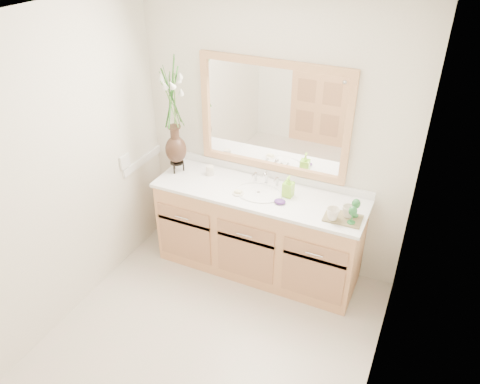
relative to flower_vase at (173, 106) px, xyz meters
The scene contains 22 objects.
floor 1.97m from the flower_vase, 51.68° to the right, with size 2.60×2.60×0.00m, color beige.
ceiling 1.63m from the flower_vase, 51.68° to the right, with size 2.40×2.60×0.02m, color white.
wall_back 0.90m from the flower_vase, 17.74° to the left, with size 2.40×0.02×2.40m, color white.
wall_front 2.49m from the flower_vase, 70.67° to the right, with size 2.40×0.02×2.40m, color white.
wall_left 1.13m from the flower_vase, 110.11° to the right, with size 0.02×2.60×2.40m, color white.
wall_right 2.29m from the flower_vase, 27.19° to the right, with size 0.02×2.60×2.40m, color white.
vanity 1.34m from the flower_vase, ahead, with size 1.80×0.55×0.80m.
counter 1.04m from the flower_vase, ahead, with size 1.84×0.57×0.03m, color white.
sink 1.07m from the flower_vase, ahead, with size 0.38×0.34×0.23m.
mirror 0.86m from the flower_vase, 16.34° to the left, with size 1.32×0.04×0.97m.
switch_plate 0.66m from the flower_vase, 143.31° to the right, with size 0.02×0.12×0.12m, color white.
door 2.42m from the flower_vase, 77.38° to the right, with size 0.80×0.03×2.00m, color tan.
flower_vase is the anchor object (origin of this frame).
tumbler 0.66m from the flower_vase, 11.72° to the left, with size 0.07×0.07×0.09m, color silver.
soap_dish 0.92m from the flower_vase, 10.82° to the right, with size 0.10×0.10×0.03m.
soap_bottle 1.19m from the flower_vase, ahead, with size 0.08×0.08×0.17m, color #93E335.
purple_dish 1.21m from the flower_vase, ahead, with size 0.10×0.08×0.03m, color #4F2674.
tray 1.69m from the flower_vase, ahead, with size 0.29×0.19×0.01m, color olive.
mug_left 1.61m from the flower_vase, ahead, with size 0.10×0.10×0.10m, color silver.
mug_right 1.69m from the flower_vase, ahead, with size 0.10×0.09×0.10m, color silver.
goblet_front 1.73m from the flower_vase, ahead, with size 0.07×0.07×0.15m.
goblet_back 1.72m from the flower_vase, ahead, with size 0.07×0.07×0.15m.
Camera 1 is at (1.27, -2.12, 2.91)m, focal length 35.00 mm.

